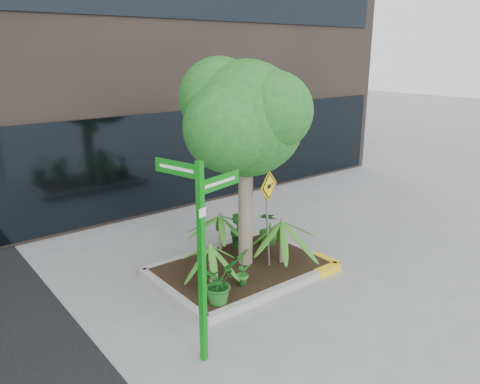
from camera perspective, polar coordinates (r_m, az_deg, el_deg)
ground at (r=9.09m, az=0.35°, el=-10.80°), size 80.00×80.00×0.00m
planter at (r=9.37m, az=0.41°, el=-9.24°), size 3.35×2.36×0.15m
tree at (r=8.67m, az=0.65°, el=8.89°), size 2.76×2.45×4.14m
palm_front at (r=9.21m, az=5.16°, el=-3.55°), size 1.05×1.05×1.17m
palm_left at (r=8.47m, az=-3.65°, el=-6.57°), size 0.85×0.85×0.95m
palm_back at (r=9.80m, az=-2.44°, el=-2.88°), size 0.93×0.93×1.03m
shrub_a at (r=7.96m, az=-2.72°, el=-10.98°), size 0.87×0.87×0.71m
shrub_b at (r=10.20m, az=3.46°, el=-4.45°), size 0.58×0.58×0.75m
shrub_c at (r=8.48m, az=0.28°, el=-9.06°), size 0.54×0.54×0.72m
shrub_d at (r=9.96m, az=0.06°, el=-4.60°), size 0.52×0.52×0.86m
street_sign_post at (r=6.28m, az=-4.78°, el=-5.91°), size 0.98×0.84×2.90m
cattle_sign at (r=8.93m, az=3.46°, el=-1.26°), size 0.57×0.21×1.93m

